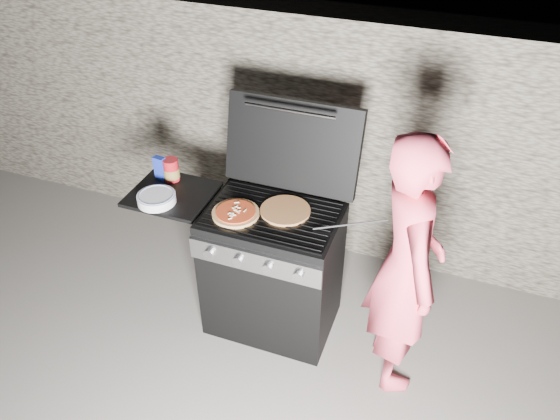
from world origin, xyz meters
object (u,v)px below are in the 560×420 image
(pizza_topped, at_px, (236,213))
(gas_grill, at_px, (237,261))
(person, at_px, (406,267))
(sauce_jar, at_px, (171,170))

(pizza_topped, bearing_deg, gas_grill, 122.74)
(gas_grill, distance_m, person, 1.13)
(pizza_topped, distance_m, person, 1.02)
(gas_grill, xyz_separation_m, person, (1.06, -0.10, 0.37))
(sauce_jar, bearing_deg, person, -8.33)
(gas_grill, xyz_separation_m, pizza_topped, (0.05, -0.08, 0.47))
(sauce_jar, distance_m, person, 1.57)
(gas_grill, xyz_separation_m, sauce_jar, (-0.49, 0.13, 0.52))
(gas_grill, distance_m, sauce_jar, 0.73)
(gas_grill, height_order, person, person)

